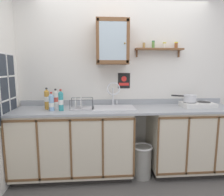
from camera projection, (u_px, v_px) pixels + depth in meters
name	position (u px, v px, depth m)	size (l,w,h in m)	color
floor	(130.00, 187.00, 2.52)	(6.14, 6.14, 0.00)	#565451
back_wall	(124.00, 79.00, 2.99)	(3.74, 0.07, 2.70)	silver
lower_cabinet_run	(74.00, 143.00, 2.74)	(1.62, 0.63, 0.93)	black
lower_cabinet_run_right	(191.00, 140.00, 2.87)	(1.21, 0.63, 0.93)	black
countertop	(127.00, 109.00, 2.73)	(3.10, 0.65, 0.03)	#9EA3A8
backsplash	(124.00, 102.00, 3.01)	(3.10, 0.02, 0.08)	#9EA3A8
sink	(113.00, 109.00, 2.75)	(0.59, 0.47, 0.50)	silver
hot_plate_stove	(197.00, 105.00, 2.83)	(0.45, 0.30, 0.07)	silver
saucepan	(190.00, 98.00, 2.83)	(0.33, 0.22, 0.10)	silver
bottle_detergent_teal_0	(61.00, 101.00, 2.56)	(0.07, 0.07, 0.28)	teal
bottle_opaque_white_1	(56.00, 99.00, 2.73)	(0.06, 0.06, 0.27)	white
bottle_water_blue_2	(51.00, 103.00, 2.55)	(0.07, 0.07, 0.25)	#8CB7E0
bottle_juice_amber_3	(47.00, 99.00, 2.65)	(0.07, 0.07, 0.29)	gold
dish_rack	(81.00, 107.00, 2.68)	(0.32, 0.23, 0.16)	#B2B2B7
wall_cabinet	(112.00, 42.00, 2.72)	(0.45, 0.33, 0.61)	brown
spice_shelf	(160.00, 48.00, 2.88)	(0.71, 0.14, 0.23)	brown
warning_sign	(124.00, 81.00, 2.97)	(0.18, 0.01, 0.23)	black
window	(3.00, 89.00, 2.39)	(0.03, 0.71, 0.89)	#262D38
trash_bin	(142.00, 161.00, 2.72)	(0.28, 0.28, 0.46)	gray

